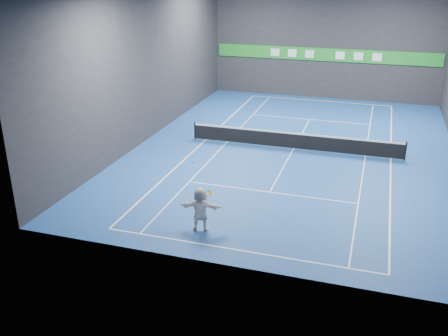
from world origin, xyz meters
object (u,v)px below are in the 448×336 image
(player, at_px, (200,209))
(tennis_ball, at_px, (192,162))
(tennis_racket, at_px, (207,194))
(tennis_net, at_px, (294,140))

(player, relative_size, tennis_ball, 29.23)
(player, height_order, tennis_racket, player)
(tennis_ball, distance_m, tennis_net, 11.24)
(tennis_racket, bearing_deg, player, -170.76)
(tennis_ball, bearing_deg, tennis_net, 78.48)
(tennis_net, xyz_separation_m, tennis_racket, (-1.59, -10.77, 1.09))
(tennis_ball, xyz_separation_m, tennis_racket, (0.60, -0.01, -1.27))
(player, xyz_separation_m, tennis_ball, (-0.31, 0.06, 1.96))
(player, height_order, tennis_net, player)
(tennis_racket, bearing_deg, tennis_ball, 179.22)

